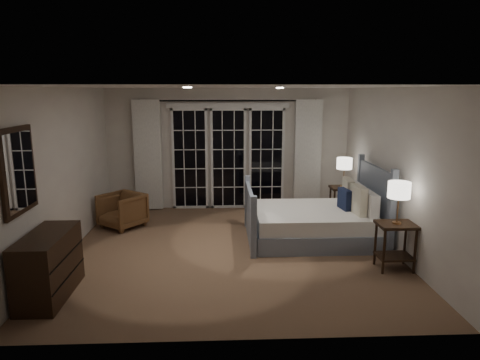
{
  "coord_description": "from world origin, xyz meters",
  "views": [
    {
      "loc": [
        -0.15,
        -6.36,
        2.45
      ],
      "look_at": [
        0.15,
        0.31,
        1.05
      ],
      "focal_mm": 32.0,
      "sensor_mm": 36.0,
      "label": 1
    }
  ],
  "objects_px": {
    "nightstand_right": "(343,198)",
    "lamp_left": "(399,190)",
    "nightstand_left": "(395,239)",
    "lamp_right": "(344,164)",
    "dresser": "(49,265)",
    "armchair": "(122,210)",
    "bed": "(316,221)"
  },
  "relations": [
    {
      "from": "lamp_left",
      "to": "nightstand_left",
      "type": "bearing_deg",
      "value": 180.0
    },
    {
      "from": "armchair",
      "to": "lamp_left",
      "type": "bearing_deg",
      "value": 11.64
    },
    {
      "from": "armchair",
      "to": "dresser",
      "type": "xyz_separation_m",
      "value": [
        -0.27,
        -2.67,
        0.08
      ]
    },
    {
      "from": "nightstand_right",
      "to": "dresser",
      "type": "xyz_separation_m",
      "value": [
        -4.43,
        -3.05,
        -0.02
      ]
    },
    {
      "from": "bed",
      "to": "lamp_left",
      "type": "bearing_deg",
      "value": -56.44
    },
    {
      "from": "armchair",
      "to": "dresser",
      "type": "height_order",
      "value": "dresser"
    },
    {
      "from": "nightstand_left",
      "to": "dresser",
      "type": "distance_m",
      "value": 4.52
    },
    {
      "from": "nightstand_right",
      "to": "lamp_left",
      "type": "distance_m",
      "value": 2.53
    },
    {
      "from": "lamp_left",
      "to": "bed",
      "type": "bearing_deg",
      "value": 123.56
    },
    {
      "from": "nightstand_right",
      "to": "dresser",
      "type": "distance_m",
      "value": 5.38
    },
    {
      "from": "bed",
      "to": "lamp_left",
      "type": "distance_m",
      "value": 1.71
    },
    {
      "from": "nightstand_left",
      "to": "dresser",
      "type": "height_order",
      "value": "dresser"
    },
    {
      "from": "nightstand_left",
      "to": "armchair",
      "type": "relative_size",
      "value": 0.96
    },
    {
      "from": "armchair",
      "to": "nightstand_right",
      "type": "bearing_deg",
      "value": 42.85
    },
    {
      "from": "bed",
      "to": "lamp_left",
      "type": "height_order",
      "value": "lamp_left"
    },
    {
      "from": "lamp_right",
      "to": "nightstand_left",
      "type": "bearing_deg",
      "value": -88.84
    },
    {
      "from": "lamp_left",
      "to": "dresser",
      "type": "relative_size",
      "value": 0.52
    },
    {
      "from": "nightstand_left",
      "to": "lamp_left",
      "type": "distance_m",
      "value": 0.69
    },
    {
      "from": "bed",
      "to": "armchair",
      "type": "height_order",
      "value": "bed"
    },
    {
      "from": "nightstand_right",
      "to": "lamp_left",
      "type": "relative_size",
      "value": 1.08
    },
    {
      "from": "nightstand_left",
      "to": "lamp_left",
      "type": "xyz_separation_m",
      "value": [
        0.0,
        0.0,
        0.69
      ]
    },
    {
      "from": "nightstand_left",
      "to": "lamp_right",
      "type": "distance_m",
      "value": 2.52
    },
    {
      "from": "dresser",
      "to": "lamp_right",
      "type": "bearing_deg",
      "value": 34.51
    },
    {
      "from": "nightstand_right",
      "to": "lamp_left",
      "type": "bearing_deg",
      "value": -88.84
    },
    {
      "from": "lamp_left",
      "to": "dresser",
      "type": "distance_m",
      "value": 4.58
    },
    {
      "from": "lamp_left",
      "to": "lamp_right",
      "type": "distance_m",
      "value": 2.43
    },
    {
      "from": "lamp_left",
      "to": "armchair",
      "type": "relative_size",
      "value": 0.84
    },
    {
      "from": "lamp_right",
      "to": "armchair",
      "type": "relative_size",
      "value": 0.82
    },
    {
      "from": "dresser",
      "to": "bed",
      "type": "bearing_deg",
      "value": 27.07
    },
    {
      "from": "lamp_left",
      "to": "lamp_right",
      "type": "xyz_separation_m",
      "value": [
        -0.05,
        2.43,
        -0.05
      ]
    },
    {
      "from": "lamp_right",
      "to": "lamp_left",
      "type": "bearing_deg",
      "value": -88.84
    },
    {
      "from": "nightstand_left",
      "to": "lamp_left",
      "type": "relative_size",
      "value": 1.14
    }
  ]
}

